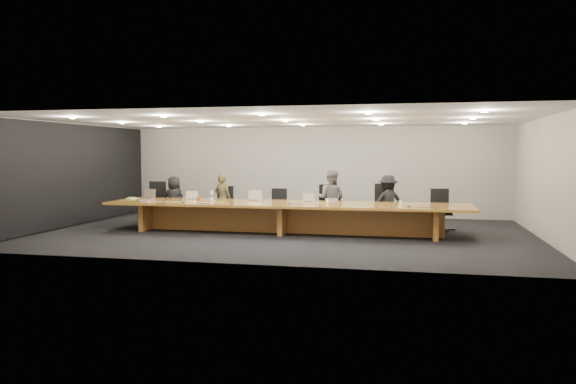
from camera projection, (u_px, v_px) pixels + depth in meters
name	position (u px, v px, depth m)	size (l,w,h in m)	color
ground	(285.00, 233.00, 13.96)	(12.00, 12.00, 0.00)	black
back_wall	(313.00, 171.00, 17.75)	(12.00, 0.02, 2.80)	beige
left_wall_panel	(71.00, 176.00, 15.15)	(0.08, 7.84, 2.74)	black
conference_table	(285.00, 212.00, 13.92)	(9.00, 1.80, 0.75)	brown
chair_far_left	(154.00, 202.00, 15.94)	(0.61, 0.61, 1.20)	black
chair_left	(225.00, 205.00, 15.52)	(0.55, 0.55, 1.09)	black
chair_mid_left	(277.00, 207.00, 15.35)	(0.52, 0.52, 1.03)	black
chair_mid_right	(329.00, 206.00, 14.91)	(0.59, 0.59, 1.17)	black
chair_right	(384.00, 206.00, 14.69)	(0.61, 0.61, 1.20)	black
chair_far_right	(441.00, 210.00, 14.23)	(0.56, 0.56, 1.10)	black
person_a	(174.00, 200.00, 15.77)	(0.65, 0.42, 1.33)	black
person_b	(223.00, 199.00, 15.57)	(0.52, 0.34, 1.42)	#3E3B21
person_c	(331.00, 199.00, 14.89)	(0.75, 0.58, 1.54)	#575759
person_d	(388.00, 202.00, 14.51)	(0.92, 0.53, 1.42)	black
laptop_a	(147.00, 194.00, 15.13)	(0.35, 0.25, 0.27)	tan
laptop_b	(192.00, 195.00, 14.81)	(0.30, 0.22, 0.24)	tan
laptop_c	(253.00, 195.00, 14.45)	(0.36, 0.26, 0.29)	#C2B194
laptop_d	(309.00, 198.00, 14.05)	(0.29, 0.21, 0.23)	#BCA990
water_bottle	(212.00, 196.00, 14.55)	(0.08, 0.08, 0.25)	silver
amber_mug	(199.00, 199.00, 14.46)	(0.09, 0.09, 0.11)	brown
paper_cup_near	(327.00, 200.00, 14.04)	(0.08, 0.08, 0.09)	white
paper_cup_far	(401.00, 202.00, 13.62)	(0.07, 0.07, 0.09)	white
notepad	(132.00, 198.00, 15.19)	(0.27, 0.21, 0.02)	silver
lime_gadget	(132.00, 198.00, 15.19)	(0.18, 0.10, 0.03)	#5AAD2E
av_box	(145.00, 201.00, 14.31)	(0.21, 0.16, 0.03)	silver
mic_left	(183.00, 202.00, 13.94)	(0.11, 0.11, 0.03)	black
mic_center	(289.00, 204.00, 13.55)	(0.11, 0.11, 0.03)	black
mic_right	(409.00, 206.00, 12.85)	(0.11, 0.11, 0.03)	black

